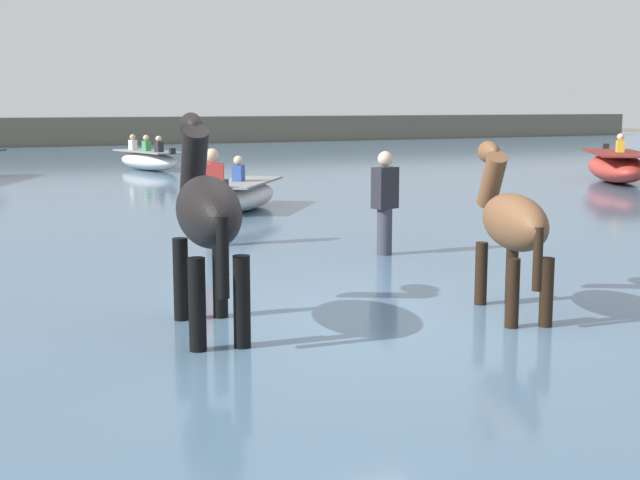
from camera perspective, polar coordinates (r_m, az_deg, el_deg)
ground_plane at (r=8.02m, az=2.14°, el=-7.20°), size 120.00×120.00×0.00m
water_surface at (r=17.29m, az=-14.03°, el=1.67°), size 90.00×90.00×0.26m
horse_lead_bay at (r=8.31m, az=12.49°, el=0.93°), size 0.87×1.70×1.86m
horse_trailing_black at (r=7.52m, az=-7.48°, el=1.56°), size 0.79×1.99×2.15m
boat_mid_outer at (r=26.95m, az=-11.22°, el=5.20°), size 1.60×3.23×1.06m
boat_far_offshore at (r=23.63m, az=18.95°, el=4.58°), size 3.38×3.95×1.24m
boat_far_inshore at (r=16.44m, az=-5.02°, el=2.97°), size 2.32×2.60×1.02m
person_onlooker_left at (r=12.17m, az=-7.08°, el=2.42°), size 0.37×0.31×1.63m
person_onlooker_right at (r=11.40m, az=4.29°, el=2.03°), size 0.35×0.26×1.63m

